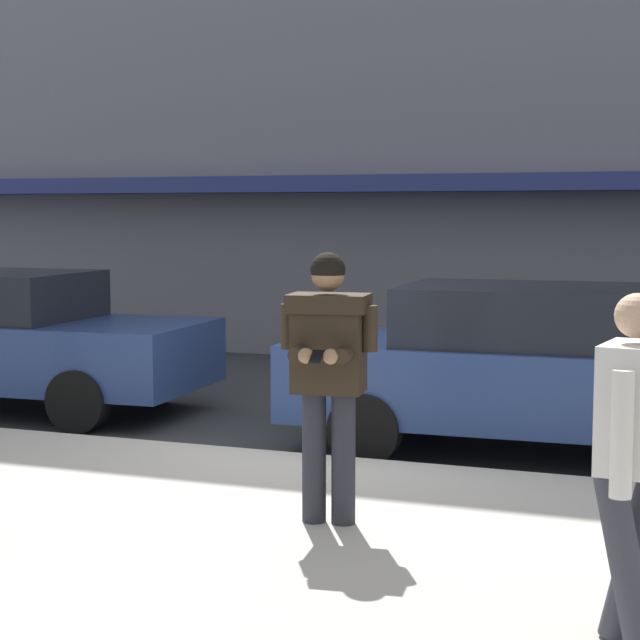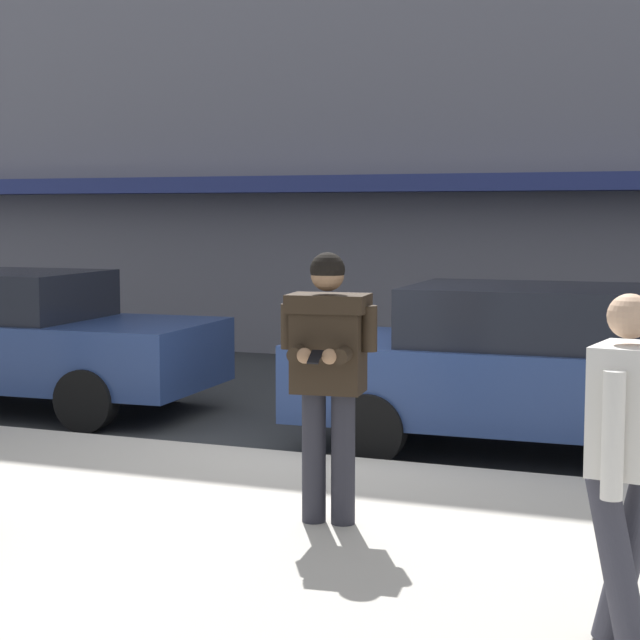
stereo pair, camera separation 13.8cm
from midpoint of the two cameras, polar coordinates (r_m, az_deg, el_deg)
name	(u,v)px [view 2 (the right image)]	position (r m, az deg, el deg)	size (l,w,h in m)	color
ground_plane	(325,465)	(9.43, 0.67, -7.72)	(80.00, 80.00, 0.00)	#2B2D30
sidewalk	(310,573)	(6.51, 0.10, -13.36)	(32.00, 5.30, 0.14)	#A8A399
curb_paint_line	(437,473)	(9.18, 6.69, -8.11)	(28.00, 0.12, 0.01)	silver
parked_sedan_near	(13,339)	(12.38, -15.74, -0.96)	(4.57, 2.07, 1.54)	navy
parked_sedan_mid	(542,370)	(9.82, 12.13, -2.60)	(4.56, 2.04, 1.54)	navy
man_texting_on_phone	(328,358)	(7.01, 1.00, -2.03)	(0.65, 0.61, 1.81)	#23232B
pedestrian_in_light_coat	(626,450)	(5.22, 16.74, -6.64)	(0.37, 0.59, 1.70)	#33333D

